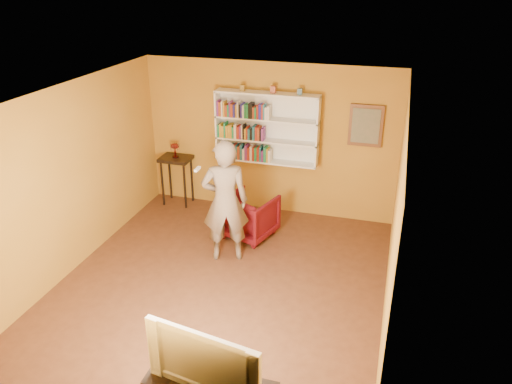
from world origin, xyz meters
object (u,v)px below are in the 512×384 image
armchair (249,216)px  person (225,202)px  console_table (176,165)px  bookshelf (268,127)px  television (209,355)px  ruby_lustre (175,147)px

armchair → person: 0.98m
console_table → armchair: 1.91m
armchair → bookshelf: bearing=-75.2°
person → television: 3.03m
bookshelf → ruby_lustre: bearing=-174.7°
bookshelf → ruby_lustre: (-1.71, -0.16, -0.48)m
console_table → ruby_lustre: ruby_lustre is taller
console_table → television: size_ratio=0.78×
ruby_lustre → person: (1.54, -1.60, -0.16)m
bookshelf → armchair: bearing=-92.0°
bookshelf → person: bookshelf is taller
ruby_lustre → person: size_ratio=0.14×
ruby_lustre → person: bearing=-46.1°
console_table → ruby_lustre: bearing=110.6°
bookshelf → person: (-0.17, -1.76, -0.64)m
bookshelf → armchair: size_ratio=2.27×
bookshelf → console_table: bookshelf is taller
bookshelf → armchair: bookshelf is taller
armchair → television: television is taller
person → television: size_ratio=1.61×
bookshelf → ruby_lustre: bookshelf is taller
ruby_lustre → armchair: 2.02m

